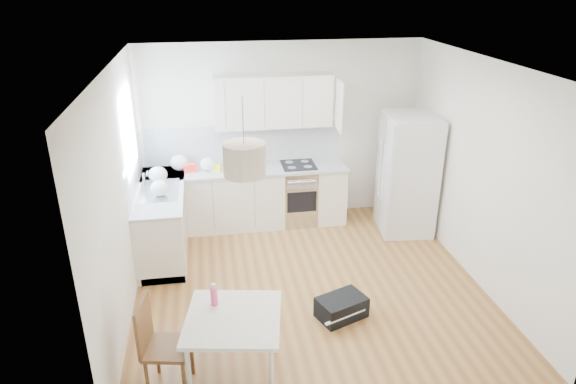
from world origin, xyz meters
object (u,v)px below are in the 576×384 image
Objects in this scene: dining_table at (233,323)px; gym_bag at (341,307)px; refrigerator at (408,174)px; dining_chair at (168,346)px.

dining_table reaches higher than gym_bag.
refrigerator is 3.30× the size of gym_bag.
dining_chair is (-3.35, -2.76, -0.41)m from refrigerator.
dining_chair is at bearing -179.01° from gym_bag.
dining_table is at bearing -171.30° from gym_bag.
dining_table is 1.07× the size of dining_chair.
dining_table is 1.52m from gym_bag.
gym_bag is (1.85, 0.77, -0.34)m from dining_chair.
gym_bag is at bearing 40.31° from dining_table.
dining_chair is 2.03m from gym_bag.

